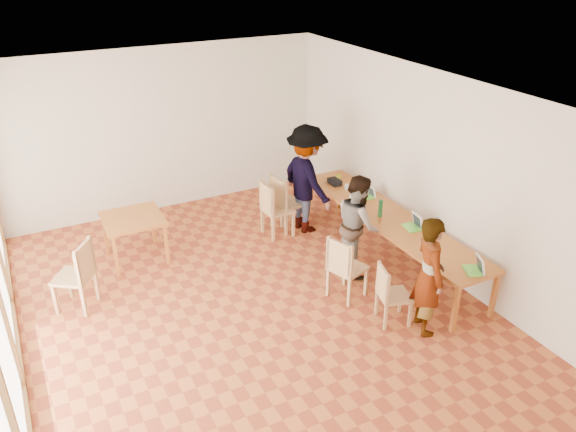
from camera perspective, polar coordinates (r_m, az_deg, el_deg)
ground at (r=7.79m, az=-3.24°, el=-10.25°), size 8.00×8.00×0.00m
wall_back at (r=10.52m, az=-12.66°, el=8.45°), size 6.00×0.10×3.00m
wall_right at (r=8.53m, az=15.18°, el=3.87°), size 0.10×8.00×3.00m
ceiling at (r=6.45m, az=-3.94°, el=11.76°), size 6.00×8.00×0.04m
communal_table at (r=8.89m, az=10.13°, el=-0.32°), size 0.80×4.00×0.75m
side_table at (r=9.07m, az=-15.49°, el=-0.56°), size 0.90×0.90×0.75m
chair_near at (r=7.52m, az=10.18°, el=-7.32°), size 0.49×0.49×0.45m
chair_mid at (r=7.86m, az=5.67°, el=-4.74°), size 0.57×0.57×0.51m
chair_far at (r=9.47m, az=-1.62°, el=1.21°), size 0.48×0.48×0.52m
chair_empty at (r=9.66m, az=-0.49°, el=1.85°), size 0.54×0.54×0.54m
chair_spare at (r=8.13m, az=-20.45°, el=-5.05°), size 0.66×0.66×0.54m
person_near at (r=7.34m, az=14.11°, el=-5.91°), size 0.55×0.68×1.63m
person_mid at (r=8.48m, az=7.10°, el=-0.86°), size 0.80×0.91×1.57m
person_far at (r=9.57m, az=1.92°, el=3.75°), size 0.80×1.28×1.90m
laptop_near at (r=7.70m, az=18.57°, el=-4.96°), size 0.31×0.32×0.22m
laptop_mid at (r=8.57m, az=12.73°, el=-0.81°), size 0.26×0.29×0.22m
laptop_far at (r=9.47m, az=8.27°, el=2.23°), size 0.19×0.22×0.19m
yellow_mug at (r=10.07m, az=5.13°, el=3.92°), size 0.16×0.16×0.09m
green_bottle at (r=8.78m, az=9.37°, el=0.78°), size 0.07×0.07×0.28m
clear_glass at (r=9.71m, az=5.99°, el=2.97°), size 0.07×0.07×0.09m
condiment_cup at (r=9.39m, az=6.52°, el=1.98°), size 0.08×0.08×0.06m
pink_phone at (r=9.73m, az=6.34°, el=2.76°), size 0.05×0.10×0.01m
black_pouch at (r=9.89m, az=4.76°, el=3.49°), size 0.16×0.26×0.09m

